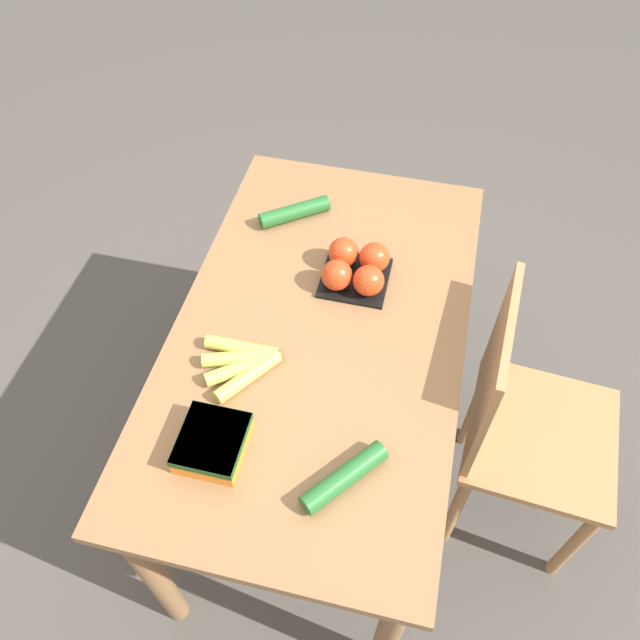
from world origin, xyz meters
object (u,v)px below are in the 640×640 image
Objects in this scene: banana_bunch at (244,362)px; cucumber_near at (344,477)px; chair at (520,426)px; cucumber_far at (295,212)px; carrot_bag at (212,442)px; tomato_pack at (356,268)px.

banana_bunch is 0.37m from cucumber_near.
chair is 4.66× the size of cucumber_far.
banana_bunch is 0.53m from cucumber_far.
cucumber_near is (0.01, 0.29, -0.01)m from carrot_bag.
chair reaches higher than tomato_pack.
chair is at bearing 103.13° from banana_bunch.
cucumber_near reaches higher than banana_bunch.
cucumber_far is at bearing -131.76° from tomato_pack.
banana_bunch is (0.17, -0.72, 0.31)m from chair.
carrot_bag is (0.56, -0.20, -0.01)m from tomato_pack.
chair reaches higher than cucumber_far.
chair is 5.88× the size of carrot_bag.
tomato_pack is (-0.17, -0.52, 0.34)m from chair.
cucumber_far is at bearing -178.40° from banana_bunch.
banana_bunch is at bearing 1.60° from cucumber_far.
tomato_pack reaches higher than banana_bunch.
carrot_bag reaches higher than banana_bunch.
chair is 4.63× the size of banana_bunch.
banana_bunch is at bearing -179.98° from carrot_bag.
tomato_pack is 0.59m from carrot_bag.
tomato_pack is at bearing 76.41° from chair.
cucumber_far is (-0.36, -0.73, 0.32)m from chair.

